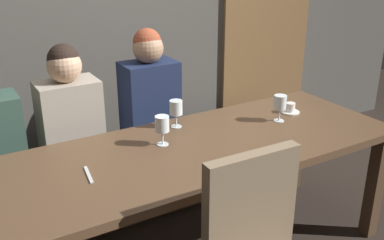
{
  "coord_description": "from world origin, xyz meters",
  "views": [
    {
      "loc": [
        -1.19,
        -1.86,
        1.77
      ],
      "look_at": [
        -0.01,
        0.12,
        0.84
      ],
      "focal_mm": 42.1,
      "sensor_mm": 36.0,
      "label": 1
    }
  ],
  "objects": [
    {
      "name": "dining_table",
      "position": [
        0.0,
        0.0,
        0.65
      ],
      "size": [
        2.2,
        0.84,
        0.74
      ],
      "color": "#493422",
      "rests_on": "ground"
    },
    {
      "name": "wine_glass_center_back",
      "position": [
        -0.02,
        0.29,
        0.85
      ],
      "size": [
        0.08,
        0.08,
        0.16
      ],
      "color": "silver",
      "rests_on": "dining_table"
    },
    {
      "name": "wine_glass_end_right",
      "position": [
        -0.2,
        0.11,
        0.85
      ],
      "size": [
        0.08,
        0.08,
        0.16
      ],
      "color": "silver",
      "rests_on": "dining_table"
    },
    {
      "name": "diner_bearded",
      "position": [
        -0.53,
        0.68,
        0.81
      ],
      "size": [
        0.36,
        0.24,
        0.77
      ],
      "color": "#9E9384",
      "rests_on": "banquette_bench"
    },
    {
      "name": "banquette_bench",
      "position": [
        0.0,
        0.7,
        0.23
      ],
      "size": [
        2.5,
        0.44,
        0.45
      ],
      "color": "#4A3C2E",
      "rests_on": "ground"
    },
    {
      "name": "diner_far_end",
      "position": [
        0.02,
        0.73,
        0.83
      ],
      "size": [
        0.36,
        0.24,
        0.8
      ],
      "color": "#192342",
      "rests_on": "banquette_bench"
    },
    {
      "name": "wine_glass_end_left",
      "position": [
        0.57,
        0.05,
        0.86
      ],
      "size": [
        0.08,
        0.08,
        0.16
      ],
      "color": "silver",
      "rests_on": "dining_table"
    },
    {
      "name": "fork_on_table",
      "position": [
        -0.66,
        -0.01,
        0.74
      ],
      "size": [
        0.04,
        0.17,
        0.01
      ],
      "primitive_type": "cube",
      "rotation": [
        0.0,
        0.0,
        -0.14
      ],
      "color": "silver",
      "rests_on": "dining_table"
    },
    {
      "name": "espresso_cup",
      "position": [
        0.73,
        0.13,
        0.77
      ],
      "size": [
        0.12,
        0.12,
        0.06
      ],
      "color": "white",
      "rests_on": "dining_table"
    }
  ]
}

